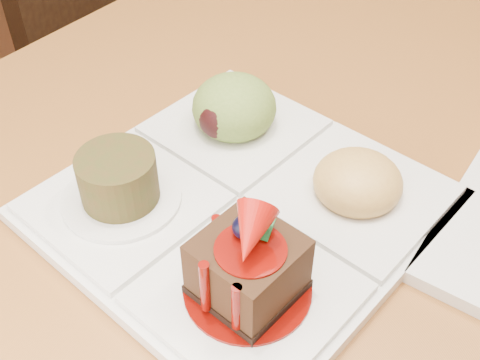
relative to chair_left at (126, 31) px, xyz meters
The scene contains 2 objects.
chair_left is the anchor object (origin of this frame).
sampler_plate 0.83m from the chair_left, 35.24° to the right, with size 0.30×0.30×0.11m.
Camera 1 is at (0.07, -0.71, 1.11)m, focal length 45.00 mm.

